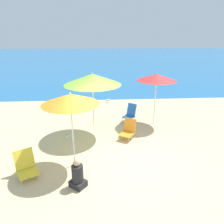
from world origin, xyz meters
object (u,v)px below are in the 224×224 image
Objects in this scene: beach_umbrella_red at (157,77)px; person_seated_near at (78,176)px; beach_chair_orange at (128,130)px; beach_chair_yellow at (26,166)px; seagull at (108,100)px; beach_chair_blue at (130,113)px; water_bottle at (67,138)px; beach_umbrella_lime at (93,79)px; beach_umbrella_orange at (70,99)px.

person_seated_near is at bearing -126.74° from beach_umbrella_red.
beach_umbrella_red is at bearing 77.69° from beach_chair_orange.
beach_chair_yellow is 1.08× the size of beach_chair_orange.
beach_chair_orange is 2.66× the size of seagull.
person_seated_near is at bearing -50.22° from beach_chair_yellow.
seagull is at bearing 149.99° from beach_chair_blue.
beach_chair_blue is at bearing 31.98° from water_bottle.
beach_umbrella_lime is at bearing -100.92° from beach_chair_blue.
beach_chair_orange is (-0.28, -1.54, -0.06)m from beach_chair_blue.
beach_umbrella_red is 4.14m from beach_umbrella_orange.
person_seated_near is (-1.58, -2.52, -0.01)m from beach_chair_orange.
beach_chair_blue is 4.47m from person_seated_near.
person_seated_near reaches higher than beach_chair_blue.
beach_chair_blue is at bearing 111.76° from beach_chair_orange.
beach_umbrella_lime is 4.30m from seagull.
beach_umbrella_orange is 2.11m from beach_chair_yellow.
beach_umbrella_red is at bearing 18.63° from beach_umbrella_lime.
person_seated_near is at bearing -72.03° from beach_chair_blue.
seagull is at bearing 39.24° from beach_chair_yellow.
beach_chair_yellow is 3.90× the size of water_bottle.
beach_umbrella_lime is 3.21× the size of beach_chair_orange.
beach_umbrella_lime is at bearing 24.74° from beach_chair_yellow.
beach_umbrella_lime is at bearing 31.20° from person_seated_near.
beach_chair_blue is at bearing 17.93° from beach_chair_yellow.
beach_chair_orange reaches higher than seagull.
beach_umbrella_lime is 1.07× the size of beach_umbrella_orange.
seagull is at bearing 68.83° from water_bottle.
beach_umbrella_orange is 2.52m from water_bottle.
beach_chair_yellow is 6.66m from seagull.
beach_umbrella_red is 0.98× the size of beach_umbrella_orange.
beach_umbrella_red is at bearing 26.14° from beach_chair_blue.
beach_umbrella_orange is 2.78× the size of beach_chair_yellow.
seagull is at bearing 29.43° from person_seated_near.
beach_umbrella_orange is 2.80× the size of person_seated_near.
beach_umbrella_orange is at bearing -105.44° from beach_chair_orange.
beach_umbrella_lime is 2.97× the size of beach_chair_yellow.
beach_umbrella_lime is (-2.46, -0.83, 0.13)m from beach_umbrella_red.
beach_chair_orange is at bearing -134.53° from beach_umbrella_red.
beach_umbrella_red reaches higher than seagull.
seagull is (0.68, 3.78, -1.93)m from beach_umbrella_lime.
beach_chair_blue reaches higher than water_bottle.
beach_umbrella_red is 10.61× the size of water_bottle.
beach_chair_blue is 2.92m from water_bottle.
water_bottle is at bearing -159.83° from beach_umbrella_red.
person_seated_near is at bearing -76.80° from water_bottle.
beach_umbrella_lime reaches higher than water_bottle.
beach_umbrella_lime is 3.01× the size of beach_chair_blue.
beach_chair_yellow is 2.88× the size of seagull.
beach_umbrella_lime is at bearing -161.37° from beach_umbrella_red.
beach_chair_blue is 1.07× the size of beach_chair_orange.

